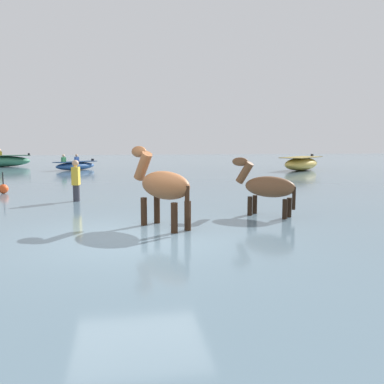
% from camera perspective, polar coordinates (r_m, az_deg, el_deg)
% --- Properties ---
extents(ground_plane, '(120.00, 120.00, 0.00)m').
position_cam_1_polar(ground_plane, '(7.71, -7.60, -9.12)').
color(ground_plane, '#666051').
extents(water_surface, '(90.00, 90.00, 0.39)m').
position_cam_1_polar(water_surface, '(17.52, -8.94, 0.51)').
color(water_surface, slate).
rests_on(water_surface, ground).
extents(horse_lead_chestnut, '(1.30, 1.77, 2.06)m').
position_cam_1_polar(horse_lead_chestnut, '(8.30, -4.20, 0.66)').
color(horse_lead_chestnut, brown).
rests_on(horse_lead_chestnut, ground).
extents(horse_trailing_bay, '(1.40, 1.31, 1.78)m').
position_cam_1_polar(horse_trailing_bay, '(9.76, 10.56, 0.50)').
color(horse_trailing_bay, brown).
rests_on(horse_trailing_bay, ground).
extents(boat_mid_channel, '(2.78, 2.74, 1.03)m').
position_cam_1_polar(boat_mid_channel, '(27.41, -16.17, 3.62)').
color(boat_mid_channel, '#28518E').
rests_on(boat_mid_channel, water_surface).
extents(boat_far_inshore, '(4.43, 2.96, 1.33)m').
position_cam_1_polar(boat_far_inshore, '(32.91, -25.52, 3.97)').
color(boat_far_inshore, '#337556').
rests_on(boat_far_inshore, water_surface).
extents(boat_near_starboard, '(3.97, 3.92, 1.00)m').
position_cam_1_polar(boat_near_starboard, '(26.92, 15.22, 3.90)').
color(boat_near_starboard, gold).
rests_on(boat_near_starboard, water_surface).
extents(person_onlooker_left, '(0.23, 0.34, 1.63)m').
position_cam_1_polar(person_onlooker_left, '(12.57, -16.08, 0.91)').
color(person_onlooker_left, '#383842').
rests_on(person_onlooker_left, ground).
extents(channel_buoy, '(0.32, 0.32, 0.75)m').
position_cam_1_polar(channel_buoy, '(15.40, -25.14, 0.43)').
color(channel_buoy, '#E54C1E').
rests_on(channel_buoy, water_surface).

